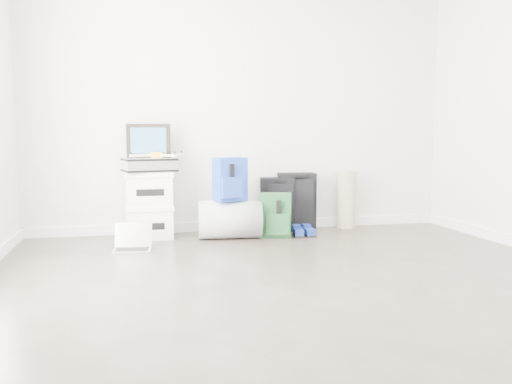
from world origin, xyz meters
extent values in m
plane|color=#322924|center=(0.00, 0.00, 0.00)|extent=(5.00, 5.00, 0.00)
cube|color=silver|center=(0.00, 2.50, 1.35)|extent=(4.50, 0.02, 2.70)
cube|color=white|center=(0.00, 2.49, 0.05)|extent=(4.50, 0.02, 0.10)
cube|color=white|center=(-1.00, 2.25, 0.14)|extent=(0.45, 0.36, 0.29)
cube|color=white|center=(-1.00, 2.25, 0.31)|extent=(0.47, 0.38, 0.04)
cube|color=white|center=(-1.00, 2.25, 0.47)|extent=(0.45, 0.36, 0.29)
cube|color=white|center=(-1.00, 2.25, 0.64)|extent=(0.47, 0.38, 0.04)
cube|color=#B2B2B7|center=(-1.00, 2.25, 0.73)|extent=(0.55, 0.44, 0.14)
cube|color=black|center=(-1.00, 2.35, 0.97)|extent=(0.43, 0.17, 0.33)
cube|color=#235E8D|center=(-1.00, 2.33, 0.97)|extent=(0.35, 0.13, 0.26)
cube|color=gold|center=(-0.92, 2.23, 0.83)|extent=(0.13, 0.13, 0.05)
cube|color=white|center=(-0.79, 2.31, 0.83)|extent=(0.27, 0.18, 0.02)
cube|color=white|center=(-1.00, 2.36, 0.83)|extent=(0.18, 0.27, 0.02)
cube|color=white|center=(-1.05, 2.15, 0.83)|extent=(0.27, 0.18, 0.02)
cube|color=white|center=(-0.84, 2.10, 0.83)|extent=(0.18, 0.27, 0.02)
cylinder|color=#909498|center=(-0.23, 2.04, 0.19)|extent=(0.65, 0.44, 0.38)
cube|color=blue|center=(-0.23, 2.02, 0.59)|extent=(0.34, 0.27, 0.42)
cube|color=blue|center=(-0.23, 1.92, 0.52)|extent=(0.23, 0.13, 0.20)
cube|color=black|center=(0.35, 2.37, 0.28)|extent=(0.40, 0.29, 0.57)
cube|color=black|center=(0.35, 2.25, 0.28)|extent=(0.27, 0.09, 0.45)
cube|color=black|center=(0.35, 2.25, 0.55)|extent=(0.11, 0.05, 0.02)
cube|color=#153B22|center=(0.23, 2.01, 0.22)|extent=(0.36, 0.27, 0.44)
cube|color=#153B22|center=(0.23, 1.91, 0.15)|extent=(0.24, 0.12, 0.21)
cube|color=black|center=(0.57, 2.38, 0.31)|extent=(0.41, 0.26, 0.62)
cube|color=black|center=(0.57, 2.25, 0.31)|extent=(0.30, 0.06, 0.49)
cube|color=black|center=(0.57, 2.26, 0.59)|extent=(0.14, 0.04, 0.03)
cube|color=black|center=(0.47, 2.00, 0.01)|extent=(0.14, 0.25, 0.02)
cube|color=#193899|center=(0.47, 2.00, 0.05)|extent=(0.13, 0.24, 0.06)
cube|color=black|center=(0.58, 2.00, 0.01)|extent=(0.10, 0.24, 0.02)
cube|color=#193899|center=(0.58, 2.00, 0.05)|extent=(0.09, 0.23, 0.06)
cylinder|color=tan|center=(1.14, 2.38, 0.31)|extent=(0.20, 0.20, 0.62)
cube|color=silver|center=(-1.18, 1.64, 0.01)|extent=(0.35, 0.27, 0.02)
cube|color=black|center=(-1.18, 1.64, 0.02)|extent=(0.30, 0.19, 0.00)
cube|color=black|center=(-1.16, 1.75, 0.12)|extent=(0.33, 0.06, 0.22)
camera|label=1|loc=(-1.15, -3.18, 1.02)|focal=38.00mm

